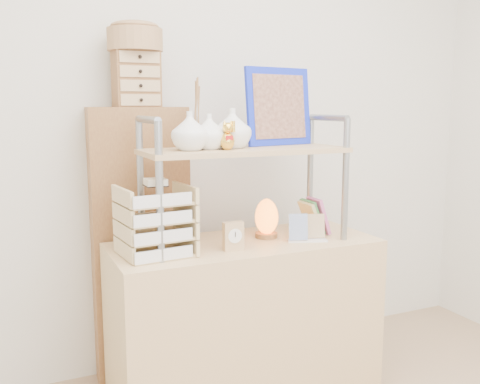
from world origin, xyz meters
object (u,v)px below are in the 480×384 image
at_px(cabinet, 140,248).
at_px(letter_tray, 156,225).
at_px(salt_lamp, 266,218).
at_px(desk, 245,321).

bearing_deg(cabinet, letter_tray, -89.59).
bearing_deg(cabinet, salt_lamp, -28.68).
xyz_separation_m(letter_tray, salt_lamp, (0.54, 0.09, -0.03)).
distance_m(letter_tray, salt_lamp, 0.55).
relative_size(cabinet, letter_tray, 4.24).
height_order(desk, letter_tray, letter_tray).
height_order(desk, salt_lamp, salt_lamp).
relative_size(cabinet, salt_lamp, 7.37).
bearing_deg(letter_tray, desk, 7.35).
height_order(cabinet, letter_tray, cabinet).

